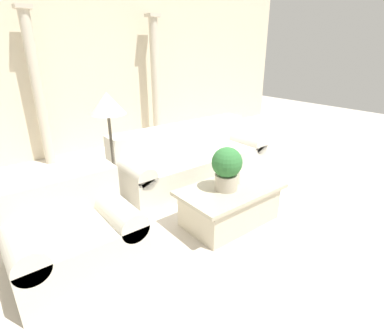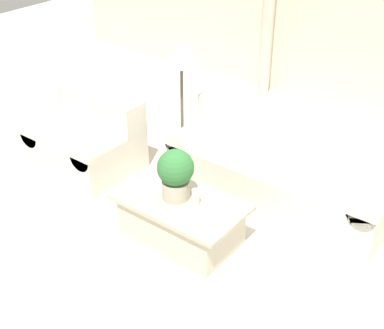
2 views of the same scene
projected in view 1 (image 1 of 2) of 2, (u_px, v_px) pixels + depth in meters
name	position (u px, v px, depth m)	size (l,w,h in m)	color
ground_plane	(205.00, 207.00, 3.89)	(16.00, 16.00, 0.00)	beige
wall_back	(95.00, 66.00, 5.67)	(10.00, 0.06, 3.20)	beige
sofa_long	(191.00, 159.00, 4.58)	(2.37, 0.91, 0.83)	beige
loveseat	(71.00, 231.00, 2.78)	(1.11, 0.91, 0.83)	beige
coffee_table	(230.00, 204.00, 3.50)	(1.20, 0.71, 0.44)	beige
potted_plant	(227.00, 167.00, 3.29)	(0.34, 0.34, 0.49)	#B2A893
pillar_candle	(238.00, 177.00, 3.50)	(0.07, 0.07, 0.16)	silver
floor_lamp	(108.00, 110.00, 3.43)	(0.41, 0.41, 1.47)	#4C473D
column_left	(38.00, 89.00, 4.90)	(0.24, 0.24, 2.53)	beige
column_right	(155.00, 80.00, 6.21)	(0.24, 0.24, 2.53)	beige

